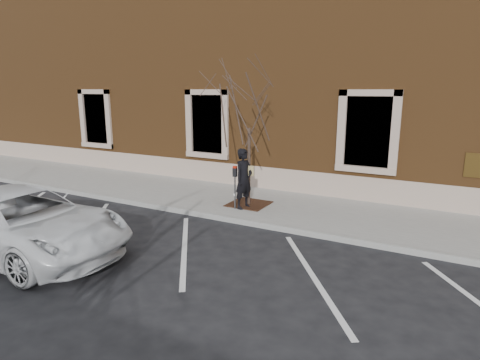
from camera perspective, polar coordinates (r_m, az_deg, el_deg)
The scene contains 10 objects.
ground at distance 11.57m, azimuth -1.42°, elevation -5.90°, with size 120.00×120.00×0.00m, color #28282B.
sidewalk_near at distance 13.02m, azimuth 2.42°, elevation -3.41°, with size 40.00×3.50×0.15m, color #AAA6A0.
curb_near at distance 11.51m, azimuth -1.55°, elevation -5.62°, with size 40.00×0.12×0.15m, color #9E9E99.
parking_stripes at distance 9.84m, azimuth -7.90°, elevation -9.44°, with size 28.00×4.40×0.01m, color silver, non-canonical shape.
building_civic at distance 18.09m, azimuth 11.16°, elevation 13.47°, with size 40.00×8.62×8.00m.
man at distance 12.10m, azimuth 0.56°, elevation 0.18°, with size 0.67×0.44×1.83m, color black.
parking_meter at distance 12.00m, azimuth -0.73°, elevation 0.10°, with size 0.12×0.09×1.32m.
tree_grate at distance 12.70m, azimuth 1.26°, elevation -3.40°, with size 1.19×1.19×0.03m, color #362211.
sapling at distance 12.21m, azimuth 1.33°, elevation 10.46°, with size 2.63×2.63×4.38m.
white_truck at distance 10.46m, azimuth -28.66°, elevation -5.30°, with size 2.46×5.34×1.48m, color white.
Camera 1 is at (5.47, -9.50, 3.71)m, focal length 30.00 mm.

